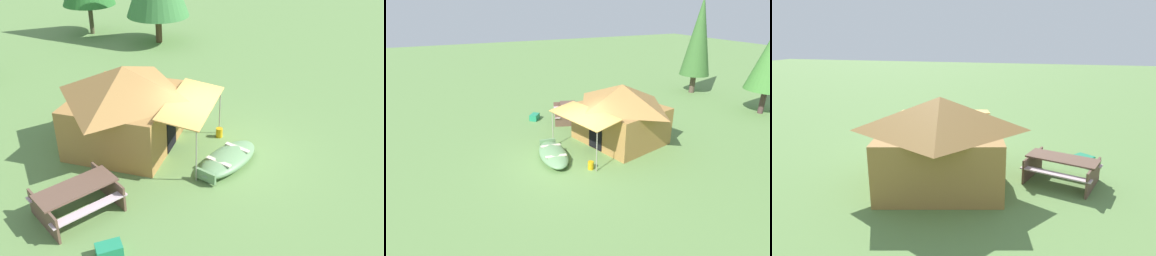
# 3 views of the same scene
# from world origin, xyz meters

# --- Properties ---
(ground_plane) EXTENTS (80.00, 80.00, 0.00)m
(ground_plane) POSITION_xyz_m (0.00, 0.00, 0.00)
(ground_plane) COLOR #618747
(beached_rowboat) EXTENTS (2.51, 1.37, 0.40)m
(beached_rowboat) POSITION_xyz_m (-0.53, -0.64, 0.21)
(beached_rowboat) COLOR #638D5C
(beached_rowboat) RESTS_ON ground_plane
(canvas_cabin_tent) EXTENTS (4.17, 4.95, 2.54)m
(canvas_cabin_tent) POSITION_xyz_m (-0.93, 2.64, 1.32)
(canvas_cabin_tent) COLOR #A2743C
(canvas_cabin_tent) RESTS_ON ground_plane
(picnic_table) EXTENTS (2.33, 2.06, 0.75)m
(picnic_table) POSITION_xyz_m (-4.24, 1.64, 0.48)
(picnic_table) COLOR brown
(picnic_table) RESTS_ON ground_plane
(cooler_box) EXTENTS (0.68, 0.65, 0.31)m
(cooler_box) POSITION_xyz_m (-5.02, 0.01, 0.15)
(cooler_box) COLOR #20865A
(cooler_box) RESTS_ON ground_plane
(fuel_can) EXTENTS (0.30, 0.30, 0.31)m
(fuel_can) POSITION_xyz_m (0.81, 0.32, 0.15)
(fuel_can) COLOR gold
(fuel_can) RESTS_ON ground_plane
(pine_tree_far_center) EXTENTS (1.89, 1.89, 6.13)m
(pine_tree_far_center) POSITION_xyz_m (-5.62, 11.36, 3.65)
(pine_tree_far_center) COLOR brown
(pine_tree_far_center) RESTS_ON ground_plane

